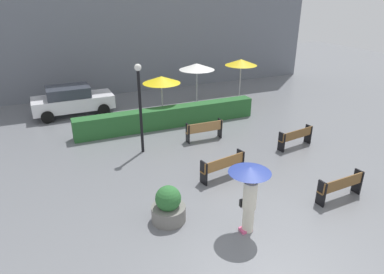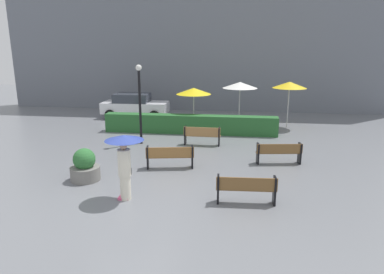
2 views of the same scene
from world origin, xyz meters
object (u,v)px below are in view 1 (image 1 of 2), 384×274
Objects in this scene: bench_mid_center at (223,165)px; lamp_post at (140,100)px; bench_near_right at (341,186)px; planter_pot at (168,206)px; patio_umbrella_yellow_far at (241,62)px; patio_umbrella_white at (197,67)px; bench_back_row at (204,129)px; parked_car at (72,100)px; pedestrian_with_umbrella at (249,188)px; patio_umbrella_yellow at (161,80)px; bench_far_right at (296,136)px.

lamp_post reaches higher than bench_mid_center.
bench_near_right is 1.56× the size of planter_pot.
patio_umbrella_yellow_far reaches higher than bench_mid_center.
lamp_post is 6.54m from patio_umbrella_white.
bench_back_row is at bearing 54.51° from planter_pot.
patio_umbrella_yellow_far is (4.42, 4.35, 1.91)m from bench_back_row.
bench_mid_center is 10.35m from parked_car.
patio_umbrella_white is at bearing 72.84° from pedestrian_with_umbrella.
bench_back_row is 7.92m from parked_car.
patio_umbrella_white is at bearing 61.30° from planter_pot.
patio_umbrella_yellow is at bearing 58.86° from lamp_post.
parked_car is at bearing 109.30° from lamp_post.
lamp_post is at bearing 82.78° from planter_pot.
planter_pot is 8.89m from patio_umbrella_yellow.
lamp_post is 1.42× the size of patio_umbrella_yellow_far.
bench_mid_center is at bearing 74.58° from pedestrian_with_umbrella.
bench_back_row is 0.75× the size of patio_umbrella_yellow.
pedestrian_with_umbrella is 0.78× the size of patio_umbrella_white.
patio_umbrella_yellow reaches higher than pedestrian_with_umbrella.
pedestrian_with_umbrella is at bearing -107.16° from patio_umbrella_white.
bench_mid_center is 1.06× the size of bench_back_row.
lamp_post reaches higher than pedestrian_with_umbrella.
bench_near_right is at bearing -72.36° from bench_back_row.
bench_mid_center is at bearing -107.78° from patio_umbrella_white.
parked_car reaches higher than planter_pot.
planter_pot is 0.45× the size of patio_umbrella_white.
bench_back_row reaches higher than bench_far_right.
patio_umbrella_white is at bearing 91.34° from bench_near_right.
planter_pot is 0.27× the size of parked_car.
bench_mid_center is 0.92× the size of pedestrian_with_umbrella.
bench_back_row is 3.82m from patio_umbrella_yellow.
patio_umbrella_yellow reaches higher than bench_mid_center.
patio_umbrella_yellow_far is (5.25, 0.98, 0.31)m from patio_umbrella_yellow.
patio_umbrella_white is 7.09m from parked_car.
patio_umbrella_yellow is at bearing -32.69° from parked_car.
lamp_post is at bearing 101.60° from pedestrian_with_umbrella.
bench_near_right is at bearing -12.10° from planter_pot.
lamp_post reaches higher than patio_umbrella_white.
bench_near_right is 10.01m from patio_umbrella_yellow.
bench_back_row is at bearing 75.20° from pedestrian_with_umbrella.
bench_back_row reaches higher than bench_near_right.
patio_umbrella_yellow is (0.03, 6.73, 1.61)m from bench_mid_center.
pedestrian_with_umbrella is 1.74× the size of planter_pot.
bench_far_right is 7.00m from patio_umbrella_yellow_far.
pedestrian_with_umbrella reaches higher than bench_near_right.
bench_back_row is at bearing -76.17° from patio_umbrella_yellow.
patio_umbrella_yellow_far is at bearing -10.36° from parked_car.
parked_car is (-1.54, 11.02, 0.33)m from planter_pot.
planter_pot reaches higher than bench_back_row.
patio_umbrella_yellow is (-0.83, 3.37, 1.60)m from bench_back_row.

